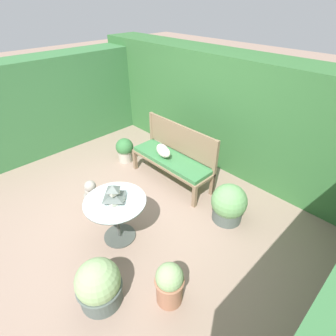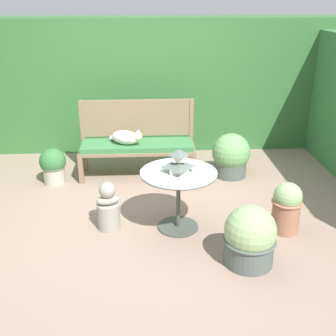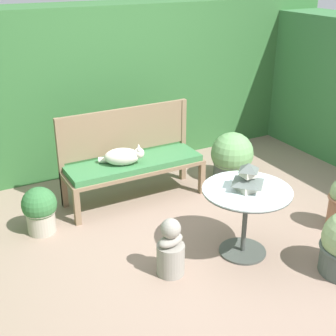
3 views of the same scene
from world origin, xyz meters
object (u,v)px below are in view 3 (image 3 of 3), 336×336
(pagoda_birdhouse, at_px, (248,178))
(garden_bust, at_px, (171,250))
(garden_bench, at_px, (134,166))
(cat, at_px, (123,156))
(patio_table, at_px, (246,203))
(potted_plant_table_near, at_px, (40,209))
(potted_plant_bench_left, at_px, (232,158))

(pagoda_birdhouse, distance_m, garden_bust, 0.90)
(garden_bench, bearing_deg, cat, -163.74)
(patio_table, bearing_deg, garden_bench, 107.04)
(patio_table, relative_size, garden_bust, 1.49)
(garden_bench, distance_m, pagoda_birdhouse, 1.52)
(potted_plant_table_near, bearing_deg, potted_plant_bench_left, 2.67)
(cat, height_order, potted_plant_table_near, cat)
(pagoda_birdhouse, height_order, potted_plant_table_near, pagoda_birdhouse)
(pagoda_birdhouse, xyz_separation_m, potted_plant_table_near, (-1.53, 1.23, -0.50))
(potted_plant_table_near, bearing_deg, patio_table, -38.81)
(patio_table, distance_m, pagoda_birdhouse, 0.24)
(cat, bearing_deg, garden_bust, -74.98)
(garden_bench, bearing_deg, pagoda_birdhouse, -72.96)
(patio_table, xyz_separation_m, potted_plant_table_near, (-1.53, 1.23, -0.26))
(cat, distance_m, pagoda_birdhouse, 1.50)
(potted_plant_table_near, bearing_deg, cat, 8.45)
(garden_bust, height_order, potted_plant_bench_left, potted_plant_bench_left)
(garden_bench, distance_m, potted_plant_table_near, 1.12)
(cat, distance_m, patio_table, 1.49)
(cat, xyz_separation_m, potted_plant_table_near, (-0.95, -0.14, -0.32))
(garden_bench, bearing_deg, potted_plant_bench_left, -3.37)
(pagoda_birdhouse, xyz_separation_m, garden_bust, (-0.73, 0.04, -0.52))
(cat, distance_m, garden_bust, 1.38)
(garden_bench, xyz_separation_m, garden_bust, (-0.30, -1.37, -0.17))
(garden_bench, height_order, potted_plant_bench_left, potted_plant_bench_left)
(cat, relative_size, potted_plant_table_near, 0.92)
(patio_table, xyz_separation_m, potted_plant_bench_left, (0.82, 1.34, -0.23))
(potted_plant_bench_left, distance_m, potted_plant_table_near, 2.36)
(pagoda_birdhouse, bearing_deg, potted_plant_table_near, 141.19)
(cat, xyz_separation_m, garden_bust, (-0.16, -1.33, -0.34))
(garden_bench, height_order, patio_table, patio_table)
(pagoda_birdhouse, bearing_deg, patio_table, 90.00)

